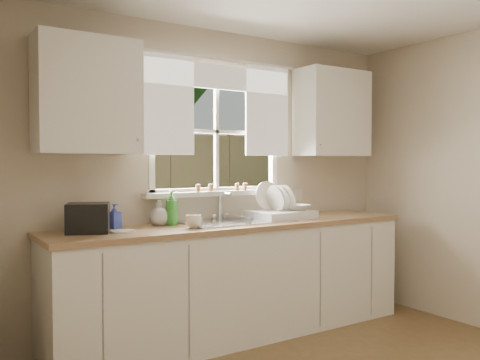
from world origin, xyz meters
TOP-DOWN VIEW (x-y plane):
  - room_walls at (0.00, -0.07)m, footprint 3.62×4.02m
  - window at (0.00, 2.00)m, footprint 1.38×0.16m
  - curtains at (0.00, 1.95)m, footprint 1.50×0.03m
  - base_cabinets at (0.00, 1.68)m, footprint 3.00×0.62m
  - countertop at (0.00, 1.68)m, footprint 3.04×0.65m
  - upper_cabinet_left at (-1.15, 1.82)m, footprint 0.70×0.33m
  - upper_cabinet_right at (1.15, 1.82)m, footprint 0.70×0.33m
  - wall_outlet at (0.88, 1.99)m, footprint 0.08×0.01m
  - sill_jars at (0.02, 1.94)m, footprint 0.50×0.04m
  - backyard at (0.58, 8.42)m, footprint 20.00×10.00m
  - sink at (0.00, 1.71)m, footprint 0.88×0.52m
  - dish_rack at (0.46, 1.72)m, footprint 0.52×0.40m
  - bowl at (0.60, 1.66)m, footprint 0.22×0.22m
  - soap_bottle_a at (-0.52, 1.82)m, footprint 0.13×0.13m
  - soap_bottle_b at (-0.95, 1.86)m, footprint 0.11×0.11m
  - soap_bottle_c at (-0.60, 1.86)m, footprint 0.16×0.16m
  - saucer at (-0.97, 1.64)m, footprint 0.17×0.17m
  - cup at (-0.46, 1.57)m, footprint 0.14×0.14m
  - black_appliance at (-1.18, 1.74)m, footprint 0.34×0.32m

SIDE VIEW (x-z plane):
  - base_cabinets at x=0.00m, z-range 0.00..0.87m
  - sink at x=0.00m, z-range 0.64..1.04m
  - countertop at x=0.00m, z-range 0.87..0.91m
  - saucer at x=-0.97m, z-range 0.91..0.92m
  - cup at x=-0.46m, z-range 0.91..1.01m
  - dish_rack at x=0.46m, z-range 0.81..1.13m
  - soap_bottle_b at x=-0.95m, z-range 0.91..1.09m
  - bowl at x=0.60m, z-range 0.98..1.03m
  - soap_bottle_c at x=-0.60m, z-range 0.91..1.10m
  - black_appliance at x=-1.18m, z-range 0.91..1.11m
  - soap_bottle_a at x=-0.52m, z-range 0.91..1.17m
  - wall_outlet at x=0.88m, z-range 1.02..1.14m
  - sill_jars at x=0.02m, z-range 1.15..1.21m
  - room_walls at x=0.00m, z-range -0.01..2.49m
  - window at x=0.00m, z-range 0.95..2.02m
  - upper_cabinet_left at x=-1.15m, z-range 1.45..2.25m
  - upper_cabinet_right at x=1.15m, z-range 1.45..2.25m
  - curtains at x=0.00m, z-range 1.53..2.34m
  - backyard at x=0.58m, z-range 0.40..6.53m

